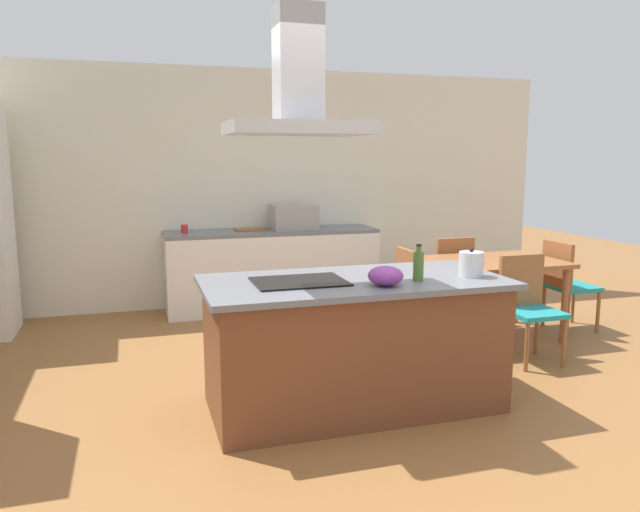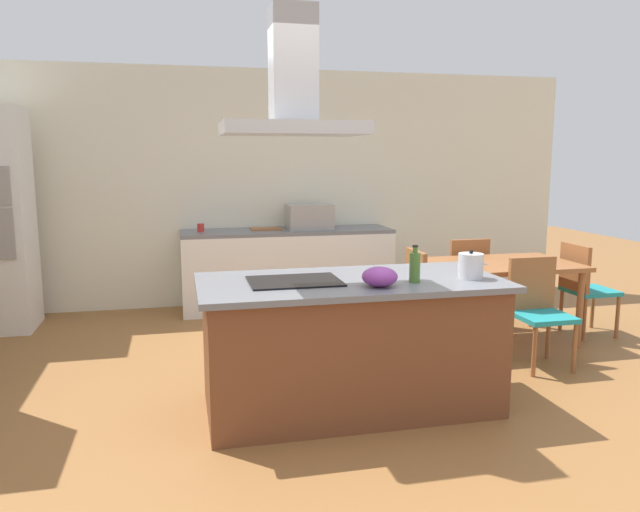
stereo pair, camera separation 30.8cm
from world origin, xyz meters
TOP-DOWN VIEW (x-y plane):
  - ground at (0.00, 1.50)m, footprint 16.00×16.00m
  - wall_back at (0.00, 3.25)m, footprint 7.20×0.10m
  - kitchen_island at (0.00, 0.00)m, footprint 2.04×0.98m
  - cooktop at (-0.38, 0.00)m, footprint 0.60×0.44m
  - tea_kettle at (0.80, -0.15)m, footprint 0.22×0.17m
  - olive_oil_bottle at (0.38, -0.19)m, footprint 0.07×0.07m
  - mixing_bowl at (0.12, -0.25)m, footprint 0.23×0.23m
  - back_counter at (0.08, 2.88)m, footprint 2.37×0.62m
  - countertop_microwave at (0.33, 2.88)m, footprint 0.50×0.38m
  - coffee_mug_red at (-0.88, 2.90)m, footprint 0.08×0.08m
  - cutting_board at (-0.16, 2.93)m, footprint 0.34×0.24m
  - dining_table at (1.75, 1.16)m, footprint 1.40×0.90m
  - chair_facing_island at (1.75, 0.49)m, footprint 0.42×0.42m
  - chair_at_right_end at (2.66, 1.16)m, footprint 0.42×0.42m
  - chair_at_left_end at (0.83, 1.16)m, footprint 0.42×0.42m
  - chair_facing_back_wall at (1.75, 1.82)m, footprint 0.42×0.42m
  - range_hood at (-0.38, 0.00)m, footprint 0.90×0.55m

SIDE VIEW (x-z plane):
  - ground at x=0.00m, z-range 0.00..0.00m
  - back_counter at x=0.08m, z-range 0.00..0.90m
  - kitchen_island at x=0.00m, z-range 0.00..0.90m
  - chair_facing_island at x=1.75m, z-range 0.06..0.95m
  - chair_at_right_end at x=2.66m, z-range 0.06..0.95m
  - chair_at_left_end at x=0.83m, z-range 0.06..0.95m
  - chair_facing_back_wall at x=1.75m, z-range 0.06..0.95m
  - dining_table at x=1.75m, z-range 0.29..1.04m
  - cooktop at x=-0.38m, z-range 0.90..0.91m
  - cutting_board at x=-0.16m, z-range 0.90..0.92m
  - coffee_mug_red at x=-0.88m, z-range 0.90..0.99m
  - mixing_bowl at x=0.12m, z-range 0.90..1.03m
  - tea_kettle at x=0.80m, z-range 0.89..1.08m
  - olive_oil_bottle at x=0.38m, z-range 0.88..1.13m
  - countertop_microwave at x=0.33m, z-range 0.90..1.18m
  - wall_back at x=0.00m, z-range 0.00..2.70m
  - range_hood at x=-0.38m, z-range 1.71..2.49m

